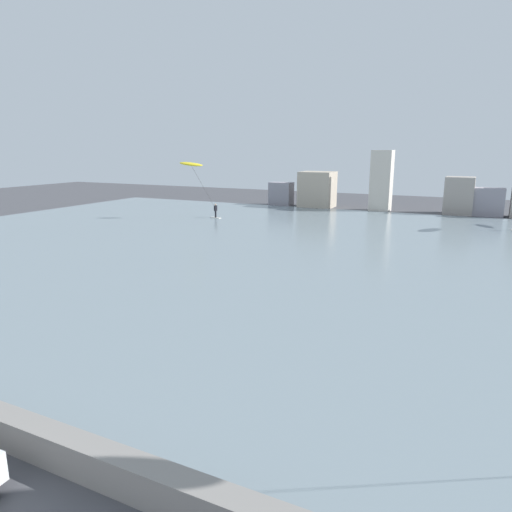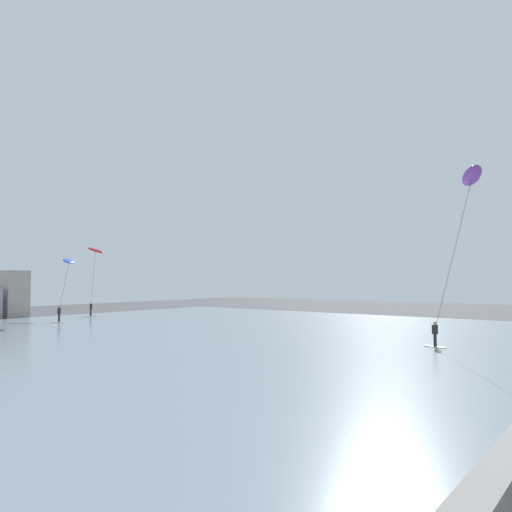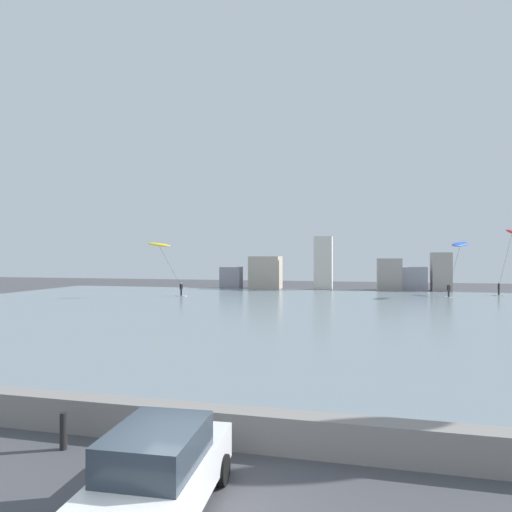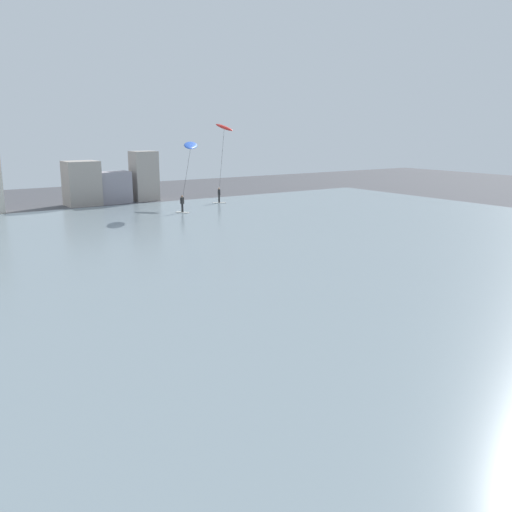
{
  "view_description": "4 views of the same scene",
  "coord_description": "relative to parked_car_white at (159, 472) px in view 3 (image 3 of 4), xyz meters",
  "views": [
    {
      "loc": [
        9.48,
        -3.33,
        8.02
      ],
      "look_at": [
        1.79,
        12.4,
        3.92
      ],
      "focal_mm": 32.31,
      "sensor_mm": 36.0,
      "label": 1
    },
    {
      "loc": [
        -14.73,
        1.61,
        4.48
      ],
      "look_at": [
        2.35,
        14.76,
        5.47
      ],
      "focal_mm": 34.89,
      "sensor_mm": 36.0,
      "label": 2
    },
    {
      "loc": [
        2.9,
        -7.14,
        4.91
      ],
      "look_at": [
        -2.77,
        16.77,
        4.93
      ],
      "focal_mm": 30.93,
      "sensor_mm": 36.0,
      "label": 3
    },
    {
      "loc": [
        -10.94,
        0.17,
        7.88
      ],
      "look_at": [
        -2.92,
        12.04,
        4.63
      ],
      "focal_mm": 39.58,
      "sensor_mm": 36.0,
      "label": 4
    }
  ],
  "objects": [
    {
      "name": "seawall_barrier",
      "position": [
        0.75,
        3.36,
        -0.41
      ],
      "size": [
        60.0,
        0.7,
        0.95
      ],
      "primitive_type": "cube",
      "color": "gray",
      "rests_on": "ground"
    },
    {
      "name": "water_bay",
      "position": [
        0.75,
        30.06,
        -0.83
      ],
      "size": [
        84.0,
        52.0,
        0.1
      ],
      "primitive_type": "cube",
      "color": "gray",
      "rests_on": "ground"
    },
    {
      "name": "far_shore_buildings",
      "position": [
        -0.51,
        57.93,
        1.7
      ],
      "size": [
        33.34,
        4.65,
        7.8
      ],
      "color": "gray",
      "rests_on": "ground"
    },
    {
      "name": "parked_car_white",
      "position": [
        0.0,
        0.0,
        0.0
      ],
      "size": [
        2.06,
        4.18,
        1.76
      ],
      "color": "silver",
      "rests_on": "ground"
    },
    {
      "name": "bollard_post",
      "position": [
        -3.69,
        2.17,
        -0.41
      ],
      "size": [
        0.18,
        0.18,
        0.94
      ],
      "primitive_type": "cylinder",
      "color": "black",
      "rests_on": "ground"
    },
    {
      "name": "kitesurfer_yellow",
      "position": [
        -19.16,
        40.55,
        4.64
      ],
      "size": [
        4.16,
        3.04,
        6.57
      ],
      "color": "silver",
      "rests_on": "water_bay"
    },
    {
      "name": "kitesurfer_blue",
      "position": [
        14.96,
        48.04,
        5.06
      ],
      "size": [
        3.47,
        3.85,
        6.74
      ],
      "color": "silver",
      "rests_on": "water_bay"
    },
    {
      "name": "kitesurfer_red",
      "position": [
        22.11,
        53.83,
        6.21
      ],
      "size": [
        3.67,
        4.41,
        8.47
      ],
      "color": "silver",
      "rests_on": "water_bay"
    }
  ]
}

